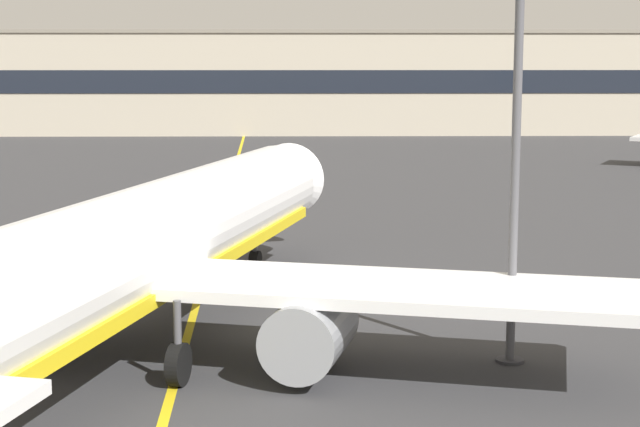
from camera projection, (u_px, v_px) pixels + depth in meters
name	position (u px, v px, depth m)	size (l,w,h in m)	color
taxiway_centreline	(212.00, 249.00, 51.97)	(0.30, 180.00, 0.01)	yellow
airliner_foreground	(120.00, 258.00, 32.18)	(32.20, 40.92, 11.65)	white
apron_lamp_post	(515.00, 166.00, 31.75)	(2.24, 0.90, 11.95)	#515156
safety_cone_by_nose_gear	(217.00, 257.00, 48.46)	(0.44, 0.44, 0.55)	orange
terminal_building	(313.00, 82.00, 131.08)	(129.92, 12.40, 12.90)	#B2A893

